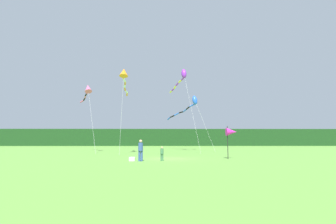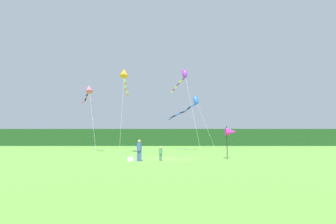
# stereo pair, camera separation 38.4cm
# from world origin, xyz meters

# --- Properties ---
(ground_plane) EXTENTS (120.00, 120.00, 0.00)m
(ground_plane) POSITION_xyz_m (0.00, 0.00, 0.00)
(ground_plane) COLOR #5B9338
(distant_treeline) EXTENTS (108.00, 3.55, 4.43)m
(distant_treeline) POSITION_xyz_m (0.00, 45.00, 2.21)
(distant_treeline) COLOR #193D19
(distant_treeline) RESTS_ON ground
(person_adult) EXTENTS (0.36, 0.36, 1.65)m
(person_adult) POSITION_xyz_m (-2.25, -2.56, 0.92)
(person_adult) COLOR #334C8C
(person_adult) RESTS_ON ground
(person_child) EXTENTS (0.24, 0.24, 1.11)m
(person_child) POSITION_xyz_m (-0.59, -2.25, 0.62)
(person_child) COLOR #3F724C
(person_child) RESTS_ON ground
(cooler_box) EXTENTS (0.44, 0.35, 0.31)m
(cooler_box) POSITION_xyz_m (-2.93, -2.34, 0.16)
(cooler_box) COLOR silver
(cooler_box) RESTS_ON ground
(banner_flag_pole) EXTENTS (0.90, 0.70, 2.84)m
(banner_flag_pole) POSITION_xyz_m (5.41, -0.47, 2.31)
(banner_flag_pole) COLOR black
(banner_flag_pole) RESTS_ON ground
(kite_rainbow) EXTENTS (4.85, 8.36, 9.31)m
(kite_rainbow) POSITION_xyz_m (-10.95, 11.70, 8.44)
(kite_rainbow) COLOR #B2B2B2
(kite_rainbow) RESTS_ON ground
(kite_orange) EXTENTS (1.09, 7.98, 10.12)m
(kite_orange) POSITION_xyz_m (-5.26, 7.22, 9.32)
(kite_orange) COLOR #B2B2B2
(kite_orange) RESTS_ON ground
(kite_purple) EXTENTS (3.53, 10.27, 11.80)m
(kite_purple) POSITION_xyz_m (2.16, 13.22, 10.73)
(kite_purple) COLOR #B2B2B2
(kite_purple) RESTS_ON ground
(kite_blue) EXTENTS (6.51, 8.88, 8.48)m
(kite_blue) POSITION_xyz_m (3.72, 16.35, 7.24)
(kite_blue) COLOR #B2B2B2
(kite_blue) RESTS_ON ground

